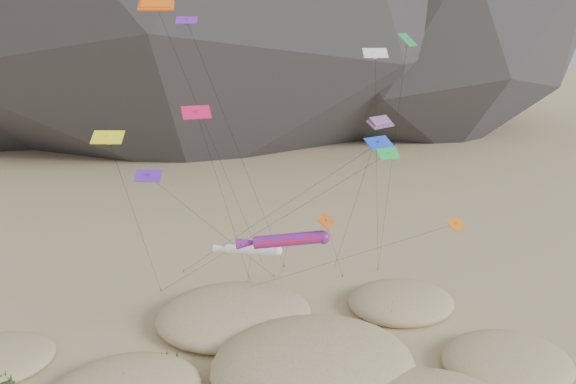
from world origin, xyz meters
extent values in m
ellipsoid|color=#CCB789|center=(2.89, 5.46, 1.01)|extent=(16.51, 14.03, 4.47)
ellipsoid|color=#CCB789|center=(18.68, 2.98, 0.55)|extent=(10.87, 9.24, 2.45)
ellipsoid|color=#CCB789|center=(-2.12, 15.27, 0.72)|extent=(14.72, 12.51, 3.20)
ellipsoid|color=#CCB789|center=(14.34, 14.32, 0.59)|extent=(10.61, 9.02, 2.63)
ellipsoid|color=black|center=(-8.83, 8.30, 0.70)|extent=(2.23, 1.91, 0.67)
ellipsoid|color=black|center=(2.74, 4.86, 1.10)|extent=(3.87, 3.31, 1.16)
ellipsoid|color=black|center=(4.91, 6.58, 1.00)|extent=(2.63, 2.25, 0.79)
ellipsoid|color=black|center=(17.72, 2.63, 0.60)|extent=(2.44, 2.09, 0.73)
ellipsoid|color=black|center=(-2.91, 15.81, 1.00)|extent=(2.88, 2.46, 0.86)
ellipsoid|color=black|center=(-0.96, 15.20, 0.90)|extent=(2.62, 2.24, 0.79)
ellipsoid|color=black|center=(13.16, 13.14, 0.70)|extent=(2.39, 2.04, 0.72)
ellipsoid|color=black|center=(12.90, 12.30, 0.60)|extent=(2.30, 1.97, 0.69)
ellipsoid|color=black|center=(-21.02, 9.68, 0.40)|extent=(2.06, 1.77, 0.62)
cylinder|color=#3F2D1E|center=(-4.38, 19.92, 0.15)|extent=(0.08, 0.08, 0.30)
cylinder|color=#3F2D1E|center=(0.63, 21.17, 0.15)|extent=(0.08, 0.08, 0.30)
cylinder|color=#3F2D1E|center=(3.43, 23.78, 0.15)|extent=(0.08, 0.08, 0.30)
cylinder|color=#3F2D1E|center=(5.11, 26.07, 0.15)|extent=(0.08, 0.08, 0.30)
cylinder|color=#3F2D1E|center=(10.85, 22.06, 0.15)|extent=(0.08, 0.08, 0.30)
cylinder|color=#3F2D1E|center=(-6.30, 27.38, 0.15)|extent=(0.08, 0.08, 0.30)
cylinder|color=#3F2D1E|center=(15.28, 22.71, 0.15)|extent=(0.08, 0.08, 0.30)
cylinder|color=#3F2D1E|center=(-8.81, 23.03, 0.15)|extent=(0.08, 0.08, 0.30)
cylinder|color=red|center=(1.27, 7.24, 11.22)|extent=(5.52, 2.26, 1.54)
sphere|color=red|center=(3.88, 6.60, 11.44)|extent=(1.03, 1.03, 1.03)
cone|color=red|center=(-1.59, 7.95, 10.95)|extent=(2.38, 1.39, 1.11)
cylinder|color=black|center=(2.73, 15.50, 5.61)|extent=(2.94, 16.53, 11.24)
cylinder|color=white|center=(-0.80, 12.24, 8.50)|extent=(4.48, 3.00, 1.08)
sphere|color=white|center=(1.24, 11.08, 8.69)|extent=(0.79, 0.79, 0.79)
cone|color=white|center=(-3.04, 13.52, 8.27)|extent=(2.00, 1.54, 0.80)
cylinder|color=black|center=(-0.32, 17.23, 4.25)|extent=(0.98, 9.99, 8.52)
cube|color=#FF5F0D|center=(-7.42, 16.16, 28.41)|extent=(2.91, 1.50, 0.82)
cube|color=#FF5F0D|center=(-7.42, 16.16, 28.63)|extent=(2.46, 1.19, 0.80)
cylinder|color=black|center=(-2.28, 21.43, 14.21)|extent=(10.31, 10.56, 28.42)
cube|color=red|center=(9.42, 9.87, 19.44)|extent=(2.56, 1.99, 0.66)
cube|color=red|center=(9.42, 9.87, 19.66)|extent=(2.15, 1.64, 0.65)
cylinder|color=black|center=(10.05, 17.21, 9.72)|extent=(1.27, 14.71, 19.46)
cube|color=#C44C12|center=(4.17, 6.97, 12.63)|extent=(1.81, 2.07, 0.74)
cube|color=#C44C12|center=(4.17, 6.97, 12.48)|extent=(0.32, 0.31, 0.63)
cylinder|color=black|center=(7.51, 14.51, 6.34)|extent=(6.71, 15.10, 12.60)
cube|color=#591FB4|center=(-8.89, 10.95, 15.95)|extent=(2.18, 1.47, 0.73)
cube|color=#591FB4|center=(-8.89, 10.95, 15.80)|extent=(0.28, 0.25, 0.69)
cylinder|color=black|center=(-2.73, 17.36, 8.00)|extent=(12.35, 12.86, 15.91)
cube|color=white|center=(10.71, 14.94, 24.59)|extent=(2.27, 1.44, 0.78)
cube|color=white|center=(10.71, 14.94, 24.44)|extent=(0.29, 0.26, 0.73)
cylinder|color=black|center=(13.00, 18.82, 12.32)|extent=(4.60, 7.80, 24.55)
cube|color=#DD610B|center=(16.66, 9.39, 10.44)|extent=(2.16, 1.99, 0.70)
cube|color=#DD610B|center=(16.66, 9.39, 10.29)|extent=(0.30, 0.29, 0.67)
cylinder|color=black|center=(6.14, 14.66, 5.24)|extent=(21.05, 10.56, 10.41)
cube|color=blue|center=(9.55, 10.27, 17.76)|extent=(2.62, 1.96, 0.81)
cube|color=blue|center=(9.55, 10.27, 17.61)|extent=(0.33, 0.29, 0.81)
cylinder|color=black|center=(1.62, 18.83, 8.91)|extent=(15.87, 17.14, 17.73)
cube|color=#169540|center=(11.44, 10.15, 25.86)|extent=(2.23, 2.34, 0.97)
cube|color=#169540|center=(11.44, 10.15, 25.71)|extent=(0.43, 0.42, 0.73)
cylinder|color=black|center=(13.36, 16.43, 12.95)|extent=(3.87, 12.58, 25.82)
cube|color=#6C21C3|center=(-5.30, 12.62, 27.32)|extent=(1.71, 1.14, 0.54)
cube|color=#6C21C3|center=(-5.30, 12.62, 27.17)|extent=(0.21, 0.17, 0.55)
cylinder|color=black|center=(-0.09, 19.34, 13.69)|extent=(10.44, 13.48, 27.28)
cube|color=yellow|center=(-11.34, 8.32, 19.59)|extent=(2.38, 1.65, 0.74)
cube|color=yellow|center=(-11.34, 8.32, 19.44)|extent=(0.30, 0.24, 0.75)
cylinder|color=black|center=(-10.08, 15.67, 9.82)|extent=(2.56, 14.74, 19.55)
cube|color=#DB144E|center=(-4.98, 11.57, 20.58)|extent=(2.27, 1.28, 0.89)
cube|color=#DB144E|center=(-4.98, 11.57, 20.43)|extent=(0.29, 0.31, 0.73)
cylinder|color=black|center=(-2.18, 16.37, 10.31)|extent=(5.64, 9.63, 20.54)
cube|color=green|center=(9.62, 8.45, 17.28)|extent=(1.89, 1.12, 0.78)
cube|color=green|center=(9.62, 8.45, 17.13)|extent=(0.25, 0.30, 0.59)
cylinder|color=black|center=(0.40, 15.74, 8.66)|extent=(18.46, 14.61, 17.25)
camera|label=1|loc=(-7.69, -31.69, 27.53)|focal=35.00mm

